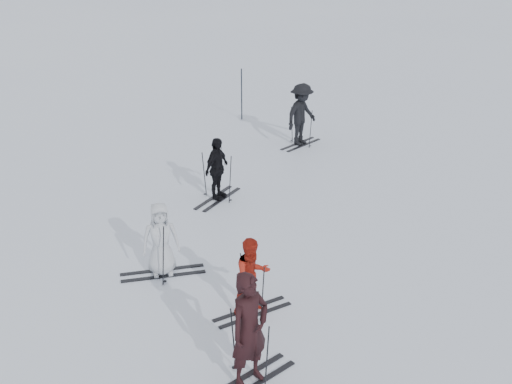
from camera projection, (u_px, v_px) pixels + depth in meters
ground at (233, 247)px, 14.52m from camera, size 120.00×120.00×0.00m
skier_near_dark at (249, 331)px, 9.96m from camera, size 0.65×0.82×1.97m
skier_red at (252, 278)px, 11.84m from camera, size 0.85×0.93×1.53m
skier_grey at (161, 240)px, 13.15m from camera, size 0.90×0.90×1.58m
skier_uphill_left at (217, 170)px, 16.67m from camera, size 0.44×0.99×1.66m
skier_uphill_far at (301, 115)px, 20.60m from camera, size 0.96×1.41×2.00m
skis_near_dark at (250, 349)px, 10.09m from camera, size 1.95×1.39×1.29m
skis_red at (252, 286)px, 11.91m from camera, size 1.82×1.49×1.18m
skis_grey at (161, 246)px, 13.20m from camera, size 1.96×1.96×1.32m
skis_uphill_left at (217, 176)px, 16.74m from camera, size 1.83×1.02×1.31m
skis_uphill_far at (301, 126)px, 20.75m from camera, size 1.86×1.21×1.26m
piste_marker at (242, 94)px, 23.22m from camera, size 0.05×0.05×1.88m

